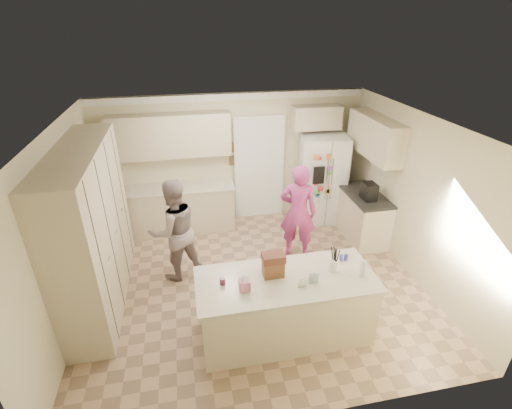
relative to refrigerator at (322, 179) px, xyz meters
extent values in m
cube|color=tan|center=(-1.77, -1.87, -0.91)|extent=(5.20, 4.60, 0.02)
cube|color=white|center=(-1.77, -1.87, 1.71)|extent=(5.20, 4.60, 0.02)
cube|color=beige|center=(-1.77, 0.44, 0.40)|extent=(5.20, 0.02, 2.60)
cube|color=beige|center=(-1.77, -4.18, 0.40)|extent=(5.20, 0.02, 2.60)
cube|color=beige|center=(-4.38, -1.87, 0.40)|extent=(0.02, 4.60, 2.60)
cube|color=beige|center=(0.84, -1.87, 0.40)|extent=(0.02, 4.60, 2.60)
cube|color=white|center=(-1.77, 0.39, 1.63)|extent=(5.20, 0.08, 0.12)
cube|color=beige|center=(-4.07, -1.67, 0.28)|extent=(0.60, 2.60, 2.35)
cube|color=beige|center=(-2.92, 0.13, -0.46)|extent=(2.20, 0.60, 0.88)
cube|color=beige|center=(-2.92, 0.12, 0.00)|extent=(2.24, 0.63, 0.04)
cube|color=beige|center=(-2.92, 0.26, 1.00)|extent=(2.20, 0.35, 0.80)
cube|color=black|center=(-1.22, 0.41, 0.15)|extent=(0.90, 0.06, 2.10)
cube|color=white|center=(-1.22, 0.38, 0.15)|extent=(1.02, 0.03, 2.22)
cube|color=brown|center=(-1.75, 0.40, 0.65)|extent=(0.15, 0.02, 0.20)
cube|color=brown|center=(-1.75, 0.40, 0.38)|extent=(0.15, 0.02, 0.20)
cube|color=white|center=(0.00, 0.00, 0.00)|extent=(1.01, 0.85, 1.80)
cube|color=gray|center=(0.00, -0.35, 0.00)|extent=(0.02, 0.02, 1.78)
cube|color=black|center=(-0.22, -0.37, 0.25)|extent=(0.22, 0.03, 0.35)
cylinder|color=silver|center=(-0.05, -0.37, 0.15)|extent=(0.02, 0.02, 0.85)
cylinder|color=silver|center=(0.05, -0.37, 0.15)|extent=(0.02, 0.02, 0.85)
cube|color=beige|center=(-0.12, 0.26, 1.20)|extent=(0.95, 0.35, 0.45)
cube|color=beige|center=(0.53, -0.87, -0.46)|extent=(0.60, 1.20, 0.88)
cube|color=#2D2B28|center=(0.52, -0.87, 0.00)|extent=(0.63, 1.24, 0.04)
cube|color=beige|center=(0.65, -0.67, 1.05)|extent=(0.35, 1.50, 0.70)
cube|color=black|center=(0.48, -1.07, 0.17)|extent=(0.22, 0.28, 0.30)
cube|color=beige|center=(-1.57, -2.97, -0.46)|extent=(2.20, 0.90, 0.88)
cube|color=beige|center=(-1.57, -2.97, 0.00)|extent=(2.28, 0.96, 0.05)
cylinder|color=white|center=(-0.92, -2.92, 0.10)|extent=(0.13, 0.13, 0.15)
cube|color=#D16E9B|center=(-2.12, -3.07, 0.10)|extent=(0.13, 0.13, 0.14)
cone|color=white|center=(-2.12, -3.07, 0.20)|extent=(0.08, 0.08, 0.08)
cube|color=brown|center=(-1.72, -2.87, 0.14)|extent=(0.26, 0.18, 0.22)
cube|color=#592D1E|center=(-1.72, -2.87, 0.30)|extent=(0.28, 0.20, 0.10)
cylinder|color=#59263F|center=(-2.37, -2.92, 0.07)|extent=(0.07, 0.07, 0.09)
cube|color=white|center=(-1.42, -3.17, 0.11)|extent=(0.12, 0.06, 0.16)
cube|color=silver|center=(-1.27, -3.12, 0.11)|extent=(0.12, 0.05, 0.16)
cylinder|color=silver|center=(-0.62, -3.12, 0.14)|extent=(0.07, 0.07, 0.24)
cylinder|color=#3A35A3|center=(-0.75, -2.75, 0.07)|extent=(0.05, 0.05, 0.09)
cylinder|color=#3A35A3|center=(-0.68, -2.75, 0.07)|extent=(0.05, 0.05, 0.09)
imported|color=gray|center=(-2.96, -1.39, -0.04)|extent=(1.01, 0.90, 1.71)
imported|color=#A53482|center=(-0.87, -1.20, -0.04)|extent=(0.73, 0.60, 1.73)
camera|label=1|loc=(-2.67, -6.53, 2.98)|focal=26.00mm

